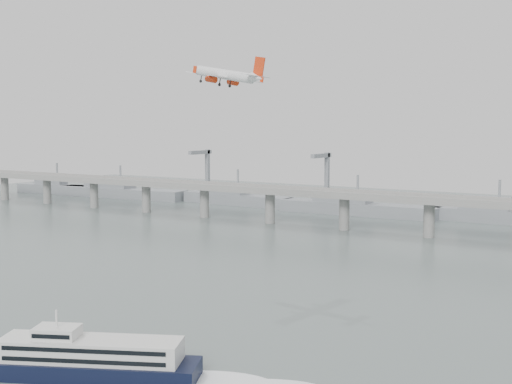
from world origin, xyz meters
The scene contains 5 objects.
ground centered at (0.00, 0.00, 0.00)m, with size 900.00×900.00×0.00m, color #566462.
bridge centered at (-1.15, 200.00, 17.65)m, with size 800.00×22.00×23.90m.
distant_fleet centered at (-155.36, 265.08, 6.22)m, with size 453.00×60.90×40.00m.
ferry centered at (14.65, -44.51, 4.45)m, with size 81.24×43.84×16.41m.
airliner centered at (-23.73, 70.21, 80.89)m, with size 41.96×38.48×11.37m.
Camera 1 is at (133.83, -160.05, 61.43)m, focal length 48.00 mm.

